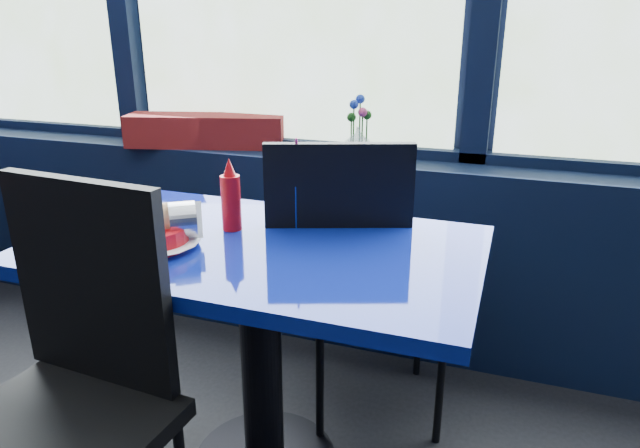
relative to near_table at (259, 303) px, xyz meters
The scene contains 10 objects.
window_sill 0.94m from the near_table, 109.03° to the left, with size 5.00×0.26×0.80m, color black.
near_table is the anchor object (origin of this frame).
chair_near_front 0.54m from the near_table, 116.03° to the right, with size 0.48×0.49×1.00m.
chair_near_back 0.38m from the near_table, 56.07° to the left, with size 0.58×0.58×1.00m.
planter_box 1.12m from the near_table, 126.84° to the left, with size 0.68×0.17×0.14m, color maroon.
flower_vase 0.92m from the near_table, 87.48° to the left, with size 0.15×0.16×0.25m.
food_basket 0.39m from the near_table, 158.50° to the right, with size 0.35×0.35×0.12m.
ketchup_bottle 0.31m from the near_table, 146.11° to the left, with size 0.06×0.06×0.21m.
soda_cup 0.31m from the near_table, 75.67° to the left, with size 0.08×0.08×0.26m.
napkin 0.46m from the near_table, 146.09° to the right, with size 0.16×0.16×0.00m, color white.
Camera 1 is at (0.94, 0.70, 1.32)m, focal length 32.00 mm.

